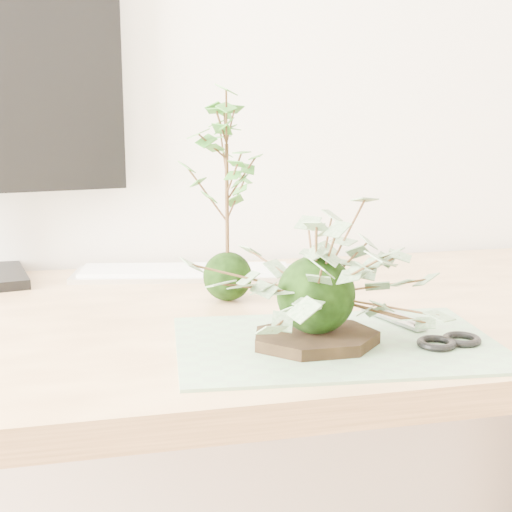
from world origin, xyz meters
name	(u,v)px	position (x,y,z in m)	size (l,w,h in m)	color
desk	(245,365)	(0.00, 1.23, 0.65)	(1.60, 0.70, 0.74)	#DEB379
cutting_mat	(336,343)	(0.08, 1.04, 0.74)	(0.41, 0.27, 0.00)	gray
stone_dish	(315,338)	(0.05, 1.04, 0.75)	(0.17, 0.17, 0.01)	black
ivy_kokedama	(317,258)	(0.05, 1.04, 0.85)	(0.35, 0.35, 0.20)	black
maple_kokedama	(227,156)	(-0.01, 1.29, 0.96)	(0.22, 0.22, 0.32)	black
keyboard	(185,272)	(-0.05, 1.47, 0.75)	(0.41, 0.19, 0.02)	silver
scissors	(433,336)	(0.21, 1.02, 0.75)	(0.10, 0.20, 0.01)	gray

